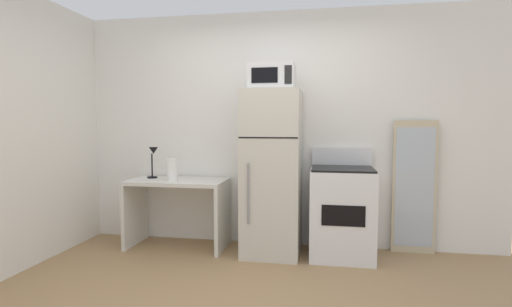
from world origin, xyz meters
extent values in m
cube|color=white|center=(0.00, 1.70, 1.30)|extent=(5.00, 0.10, 2.60)
cube|color=silver|center=(-1.00, 1.35, 0.73)|extent=(1.07, 0.57, 0.04)
cube|color=silver|center=(-1.52, 1.35, 0.35)|extent=(0.04, 0.57, 0.71)
cube|color=silver|center=(-0.49, 1.35, 0.35)|extent=(0.04, 0.57, 0.71)
cylinder|color=black|center=(-1.34, 1.42, 0.76)|extent=(0.11, 0.11, 0.02)
cylinder|color=black|center=(-1.34, 1.42, 0.90)|extent=(0.02, 0.02, 0.26)
cone|color=black|center=(-1.31, 1.40, 1.07)|extent=(0.10, 0.10, 0.08)
cylinder|color=white|center=(-1.04, 1.28, 0.87)|extent=(0.11, 0.11, 0.24)
cube|color=beige|center=(0.05, 1.32, 0.85)|extent=(0.59, 0.62, 1.71)
cube|color=black|center=(0.05, 1.00, 1.23)|extent=(0.58, 0.00, 0.01)
cylinder|color=gray|center=(-0.14, 0.99, 0.68)|extent=(0.02, 0.02, 0.60)
cube|color=silver|center=(0.05, 1.30, 1.84)|extent=(0.46, 0.34, 0.26)
cube|color=black|center=(0.00, 1.12, 1.84)|extent=(0.26, 0.01, 0.15)
cube|color=black|center=(0.23, 1.12, 1.84)|extent=(0.07, 0.01, 0.18)
cube|color=white|center=(0.77, 1.33, 0.45)|extent=(0.64, 0.60, 0.90)
cube|color=black|center=(0.77, 1.33, 0.91)|extent=(0.61, 0.58, 0.02)
cube|color=white|center=(0.77, 1.61, 1.01)|extent=(0.64, 0.04, 0.18)
cube|color=black|center=(0.77, 1.03, 0.50)|extent=(0.41, 0.01, 0.20)
cube|color=#C6B793|center=(1.52, 1.59, 0.70)|extent=(0.44, 0.03, 1.40)
cube|color=#B2BCC6|center=(1.52, 1.57, 0.70)|extent=(0.39, 0.00, 1.26)
camera|label=1|loc=(0.60, -2.66, 1.36)|focal=27.19mm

